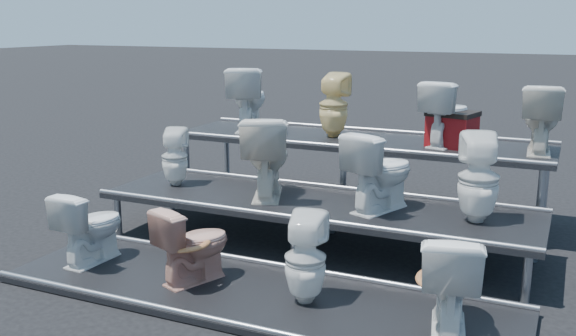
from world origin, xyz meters
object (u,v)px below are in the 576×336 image
at_px(toilet_8, 248,99).
at_px(toilet_11, 541,119).
at_px(toilet_4, 175,157).
at_px(toilet_5, 266,156).
at_px(toilet_6, 380,171).
at_px(toilet_1, 194,244).
at_px(red_crate, 452,131).
at_px(toilet_3, 450,280).
at_px(toilet_9, 334,105).
at_px(toilet_0, 91,226).
at_px(toilet_10, 447,113).
at_px(toilet_7, 479,178).
at_px(toilet_2, 306,258).

bearing_deg(toilet_8, toilet_11, 161.70).
relative_size(toilet_4, toilet_11, 0.88).
distance_m(toilet_5, toilet_6, 1.15).
xyz_separation_m(toilet_1, toilet_11, (2.44, 2.60, 0.82)).
distance_m(toilet_6, red_crate, 1.34).
bearing_deg(toilet_6, toilet_1, 69.18).
distance_m(toilet_3, toilet_9, 3.28).
bearing_deg(toilet_5, toilet_9, -120.73).
relative_size(toilet_4, toilet_6, 0.83).
bearing_deg(toilet_11, toilet_0, 33.14).
relative_size(toilet_8, toilet_9, 1.05).
relative_size(toilet_4, toilet_5, 0.75).
distance_m(toilet_0, toilet_4, 1.35).
bearing_deg(toilet_11, red_crate, -0.97).
bearing_deg(red_crate, toilet_1, -107.76).
height_order(toilet_0, toilet_10, toilet_10).
distance_m(toilet_1, toilet_7, 2.47).
distance_m(toilet_2, toilet_3, 1.08).
distance_m(toilet_5, toilet_9, 1.37).
bearing_deg(toilet_7, toilet_1, 16.99).
bearing_deg(red_crate, toilet_5, -126.98).
distance_m(toilet_0, toilet_7, 3.40).
bearing_deg(toilet_6, toilet_10, -82.83).
relative_size(toilet_6, toilet_11, 1.06).
bearing_deg(toilet_7, toilet_2, 35.55).
relative_size(toilet_1, toilet_2, 0.92).
xyz_separation_m(toilet_2, red_crate, (0.59, 2.56, 0.61)).
bearing_deg(toilet_10, toilet_8, 12.96).
bearing_deg(toilet_0, red_crate, -132.51).
height_order(toilet_1, toilet_2, toilet_2).
xyz_separation_m(toilet_4, red_crate, (2.63, 1.26, 0.26)).
xyz_separation_m(toilet_9, toilet_11, (2.20, 0.00, -0.02)).
height_order(toilet_3, toilet_4, toilet_4).
relative_size(toilet_1, red_crate, 1.42).
bearing_deg(toilet_9, toilet_2, 107.33).
xyz_separation_m(toilet_5, toilet_7, (2.02, 0.00, -0.02)).
height_order(toilet_0, toilet_6, toilet_6).
distance_m(toilet_6, toilet_10, 1.39).
xyz_separation_m(toilet_3, toilet_9, (-1.83, 2.60, 0.80)).
relative_size(toilet_0, toilet_8, 0.86).
distance_m(toilet_3, red_crate, 2.68).
bearing_deg(toilet_5, red_crate, -162.27).
distance_m(toilet_4, toilet_7, 3.09).
distance_m(toilet_4, toilet_9, 1.89).
bearing_deg(toilet_10, toilet_4, 39.94).
bearing_deg(toilet_1, toilet_6, -110.22).
bearing_deg(toilet_3, toilet_5, -43.52).
bearing_deg(toilet_1, toilet_0, 22.00).
distance_m(toilet_2, red_crate, 2.70).
bearing_deg(toilet_0, toilet_3, -176.58).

